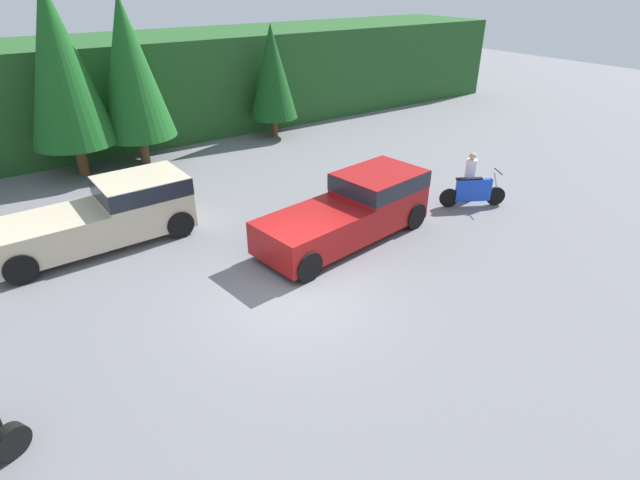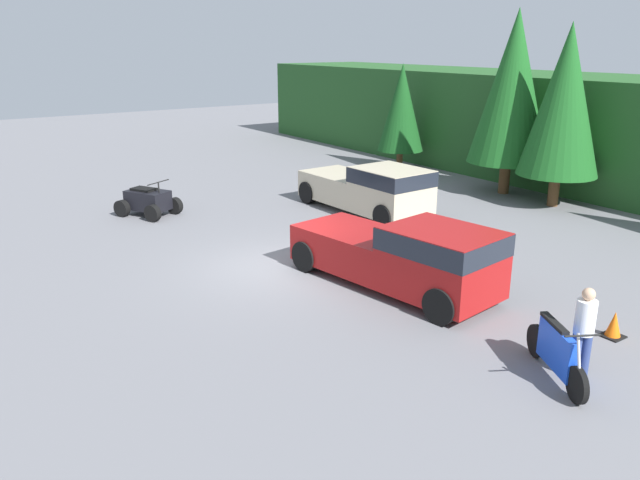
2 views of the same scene
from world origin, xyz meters
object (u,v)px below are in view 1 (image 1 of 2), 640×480
pickup_truck_second (111,212)px  traffic_cone (415,179)px  pickup_truck_red (356,207)px  dirt_bike (473,192)px  rider_person (470,175)px

pickup_truck_second → traffic_cone: 10.36m
pickup_truck_red → dirt_bike: bearing=-15.0°
rider_person → dirt_bike: bearing=-95.8°
rider_person → traffic_cone: rider_person is taller
dirt_bike → rider_person: size_ratio=1.18×
pickup_truck_second → rider_person: (10.72, -3.82, -0.01)m
rider_person → traffic_cone: 2.16m
pickup_truck_red → dirt_bike: 4.61m
pickup_truck_red → dirt_bike: pickup_truck_red is taller
dirt_bike → rider_person: bearing=90.4°
pickup_truck_red → traffic_cone: 4.66m
pickup_truck_red → rider_person: bearing=-9.9°
pickup_truck_red → pickup_truck_second: bearing=139.8°
rider_person → pickup_truck_second: bearing=-177.1°
pickup_truck_red → rider_person: pickup_truck_red is taller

